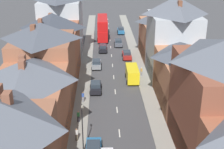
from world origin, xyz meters
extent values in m
cube|color=gray|center=(-5.10, 38.00, 0.07)|extent=(2.20, 104.00, 0.14)
cube|color=gray|center=(5.10, 38.00, 0.07)|extent=(2.20, 104.00, 0.14)
cube|color=silver|center=(0.00, 18.00, 0.01)|extent=(0.14, 1.80, 0.01)
cube|color=silver|center=(0.00, 24.00, 0.01)|extent=(0.14, 1.80, 0.01)
cube|color=silver|center=(0.00, 30.00, 0.01)|extent=(0.14, 1.80, 0.01)
cube|color=silver|center=(0.00, 36.00, 0.01)|extent=(0.14, 1.80, 0.01)
cube|color=silver|center=(0.00, 42.00, 0.01)|extent=(0.14, 1.80, 0.01)
cube|color=silver|center=(0.00, 48.00, 0.01)|extent=(0.14, 1.80, 0.01)
cube|color=silver|center=(0.00, 54.00, 0.01)|extent=(0.14, 1.80, 0.01)
cube|color=silver|center=(0.00, 60.00, 0.01)|extent=(0.14, 1.80, 0.01)
cube|color=silver|center=(0.00, 66.00, 0.01)|extent=(0.14, 1.80, 0.01)
cube|color=silver|center=(0.00, 72.00, 0.01)|extent=(0.14, 1.80, 0.01)
cube|color=silver|center=(0.00, 78.00, 0.01)|extent=(0.14, 1.80, 0.01)
cube|color=silver|center=(0.00, 84.00, 0.01)|extent=(0.14, 1.80, 0.01)
cube|color=brown|center=(-9.04, 5.85, 10.88)|extent=(0.60, 0.90, 1.31)
cube|color=#A36042|center=(-10.20, 15.91, 4.08)|extent=(8.00, 11.34, 8.15)
cube|color=navy|center=(-6.26, 15.91, 1.60)|extent=(0.12, 10.43, 3.20)
pyramid|color=#565B66|center=(-10.20, 15.91, 9.29)|extent=(8.00, 11.34, 2.27)
cube|color=brown|center=(-10.16, 14.97, 10.04)|extent=(0.60, 0.90, 1.50)
cube|color=brown|center=(-10.42, 16.36, 10.08)|extent=(0.60, 0.90, 1.59)
cube|color=brown|center=(-10.20, 26.38, 4.96)|extent=(8.00, 9.60, 9.91)
cube|color=navy|center=(-6.26, 26.38, 1.60)|extent=(0.12, 8.83, 3.20)
pyramid|color=#474C56|center=(-10.20, 26.38, 10.98)|extent=(8.00, 9.60, 2.14)
cube|color=brown|center=(-11.03, 25.46, 11.49)|extent=(0.60, 0.90, 1.00)
cube|color=#935138|center=(-10.20, 36.98, 4.39)|extent=(8.00, 11.60, 8.78)
cube|color=navy|center=(-6.26, 36.98, 1.60)|extent=(0.12, 10.67, 3.20)
pyramid|color=#383D47|center=(-10.20, 36.98, 10.02)|extent=(8.00, 11.60, 2.48)
cube|color=brown|center=(-11.72, 34.04, 10.49)|extent=(0.60, 0.90, 0.94)
cube|color=brown|center=(-10.66, 37.84, 10.55)|extent=(0.60, 0.90, 1.05)
cube|color=#ADB2B7|center=(-10.20, 48.18, 5.88)|extent=(8.00, 10.79, 11.76)
cube|color=#1E5133|center=(-6.26, 48.18, 1.60)|extent=(0.12, 9.92, 3.20)
cube|color=brown|center=(10.20, 13.90, 5.38)|extent=(8.00, 11.87, 10.76)
cube|color=#1E5133|center=(6.26, 13.90, 1.60)|extent=(0.12, 10.92, 3.20)
cube|color=#B2704C|center=(10.20, 25.76, 3.58)|extent=(8.00, 11.85, 7.16)
cube|color=maroon|center=(6.26, 25.76, 1.60)|extent=(0.12, 10.90, 3.20)
pyramid|color=#474C56|center=(10.20, 25.76, 8.02)|extent=(8.00, 11.85, 1.73)
cube|color=#99664C|center=(9.43, 24.07, 8.70)|extent=(0.60, 0.90, 1.35)
cube|color=#ADB2B7|center=(10.20, 36.36, 5.52)|extent=(8.00, 9.36, 11.03)
cube|color=black|center=(6.26, 36.36, 1.60)|extent=(0.12, 8.61, 3.20)
pyramid|color=#565B66|center=(10.20, 36.36, 12.52)|extent=(8.00, 9.36, 2.97)
cube|color=brown|center=(10.87, 37.20, 13.02)|extent=(0.60, 0.90, 1.01)
cube|color=brown|center=(10.32, 34.20, 13.06)|extent=(0.60, 0.90, 1.09)
cube|color=#B2704C|center=(10.20, 46.77, 3.74)|extent=(8.00, 11.46, 7.48)
cube|color=#1E5133|center=(6.26, 46.77, 1.60)|extent=(0.12, 10.55, 3.20)
pyramid|color=#474C56|center=(10.20, 46.77, 8.70)|extent=(8.00, 11.46, 2.45)
cube|color=brown|center=(11.37, 46.02, 9.34)|extent=(0.60, 0.90, 1.28)
cube|color=red|center=(-1.80, 61.53, 1.65)|extent=(2.44, 10.80, 2.50)
cube|color=red|center=(-1.80, 61.53, 4.05)|extent=(2.44, 10.58, 2.30)
cube|color=red|center=(-1.80, 61.53, 5.25)|extent=(2.39, 10.37, 0.10)
cube|color=#28333D|center=(-1.80, 66.88, 1.85)|extent=(2.20, 0.10, 1.20)
cube|color=#28333D|center=(-1.80, 66.88, 4.15)|extent=(2.20, 0.10, 1.10)
cube|color=#28333D|center=(-2.99, 61.53, 1.90)|extent=(0.06, 9.18, 0.90)
cube|color=#28333D|center=(-2.99, 61.53, 4.15)|extent=(0.06, 9.18, 0.90)
cube|color=yellow|center=(-1.80, 66.88, 4.95)|extent=(1.34, 0.08, 0.32)
cylinder|color=black|center=(-3.02, 64.88, 0.50)|extent=(0.30, 1.00, 1.00)
cylinder|color=black|center=(-0.58, 64.88, 0.50)|extent=(0.30, 1.00, 1.00)
cylinder|color=black|center=(-3.02, 58.56, 0.50)|extent=(0.30, 1.00, 1.00)
cylinder|color=black|center=(-0.58, 58.56, 0.50)|extent=(0.30, 1.00, 1.00)
cube|color=black|center=(-1.80, 50.88, 0.67)|extent=(1.70, 4.14, 0.72)
cube|color=#28333D|center=(-1.80, 50.68, 1.33)|extent=(1.46, 2.07, 0.60)
cylinder|color=black|center=(-2.65, 52.16, 0.31)|extent=(0.20, 0.62, 0.62)
cylinder|color=black|center=(-0.95, 52.16, 0.31)|extent=(0.20, 0.62, 0.62)
cylinder|color=black|center=(-2.65, 49.60, 0.31)|extent=(0.20, 0.62, 0.62)
cylinder|color=black|center=(-0.95, 49.60, 0.31)|extent=(0.20, 0.62, 0.62)
cube|color=#28333D|center=(-3.10, 13.25, 1.33)|extent=(1.46, 2.19, 0.60)
cylinder|color=black|center=(-3.95, 14.83, 0.31)|extent=(0.20, 0.62, 0.62)
cylinder|color=black|center=(-2.25, 14.83, 0.31)|extent=(0.20, 0.62, 0.62)
cube|color=#236093|center=(3.10, 66.28, 0.71)|extent=(1.70, 3.88, 0.79)
cube|color=#28333D|center=(3.10, 66.08, 1.40)|extent=(1.46, 1.94, 0.60)
cylinder|color=black|center=(2.25, 67.48, 0.31)|extent=(0.20, 0.62, 0.62)
cylinder|color=black|center=(3.95, 67.48, 0.31)|extent=(0.20, 0.62, 0.62)
cylinder|color=black|center=(2.25, 65.07, 0.31)|extent=(0.20, 0.62, 0.62)
cylinder|color=black|center=(3.95, 65.07, 0.31)|extent=(0.20, 0.62, 0.62)
cube|color=#4C515B|center=(1.80, 54.91, 0.67)|extent=(1.70, 3.95, 0.72)
cube|color=#28333D|center=(1.80, 54.71, 1.33)|extent=(1.46, 1.97, 0.60)
cylinder|color=black|center=(0.95, 56.13, 0.31)|extent=(0.20, 0.62, 0.62)
cylinder|color=black|center=(2.65, 56.13, 0.31)|extent=(0.20, 0.62, 0.62)
cylinder|color=black|center=(0.95, 53.69, 0.31)|extent=(0.20, 0.62, 0.62)
cylinder|color=black|center=(2.65, 53.69, 0.31)|extent=(0.20, 0.62, 0.62)
cube|color=gray|center=(-3.10, 40.84, 0.66)|extent=(1.70, 3.90, 0.69)
cube|color=#28333D|center=(-3.10, 40.64, 1.30)|extent=(1.46, 1.95, 0.60)
cylinder|color=black|center=(-3.95, 42.05, 0.31)|extent=(0.20, 0.62, 0.62)
cylinder|color=black|center=(-2.25, 42.05, 0.31)|extent=(0.20, 0.62, 0.62)
cylinder|color=black|center=(-3.95, 39.63, 0.31)|extent=(0.20, 0.62, 0.62)
cylinder|color=black|center=(-2.25, 39.63, 0.31)|extent=(0.20, 0.62, 0.62)
cube|color=maroon|center=(3.10, 45.98, 0.68)|extent=(1.70, 4.17, 0.75)
cube|color=#28333D|center=(3.10, 45.77, 1.36)|extent=(1.46, 2.08, 0.60)
cylinder|color=black|center=(2.25, 47.27, 0.31)|extent=(0.20, 0.62, 0.62)
cylinder|color=black|center=(3.95, 47.27, 0.31)|extent=(0.20, 0.62, 0.62)
cylinder|color=black|center=(2.25, 44.69, 0.31)|extent=(0.20, 0.62, 0.62)
cylinder|color=black|center=(3.95, 44.69, 0.31)|extent=(0.20, 0.62, 0.62)
cube|color=black|center=(-3.10, 30.26, 0.67)|extent=(1.70, 4.09, 0.72)
cube|color=#28333D|center=(-3.10, 30.06, 1.33)|extent=(1.46, 2.04, 0.60)
cylinder|color=black|center=(-3.95, 31.53, 0.31)|extent=(0.20, 0.62, 0.62)
cylinder|color=black|center=(-2.25, 31.53, 0.31)|extent=(0.20, 0.62, 0.62)
cylinder|color=black|center=(-3.95, 29.00, 0.31)|extent=(0.20, 0.62, 0.62)
cylinder|color=black|center=(-2.25, 29.00, 0.31)|extent=(0.20, 0.62, 0.62)
cube|color=yellow|center=(3.10, 34.34, 1.36)|extent=(1.96, 5.20, 2.10)
cube|color=#28333D|center=(3.10, 36.89, 1.66)|extent=(1.76, 0.10, 0.90)
cylinder|color=black|center=(2.12, 35.90, 0.36)|extent=(0.24, 0.72, 0.72)
cylinder|color=black|center=(4.08, 35.90, 0.36)|extent=(0.24, 0.72, 0.72)
cylinder|color=black|center=(2.12, 32.78, 0.36)|extent=(0.24, 0.72, 0.72)
cylinder|color=black|center=(4.08, 32.78, 0.36)|extent=(0.24, 0.72, 0.72)
cylinder|color=brown|center=(-5.24, 16.44, 0.56)|extent=(0.14, 0.14, 0.84)
cylinder|color=brown|center=(-5.06, 16.44, 0.56)|extent=(0.14, 0.14, 0.84)
cube|color=silver|center=(-5.15, 16.44, 1.25)|extent=(0.36, 0.22, 0.54)
sphere|color=#9E7051|center=(-5.15, 16.44, 1.64)|extent=(0.22, 0.22, 0.22)
cylinder|color=#23232D|center=(-5.30, 20.67, 0.56)|extent=(0.14, 0.14, 0.84)
cylinder|color=#23232D|center=(-5.12, 20.67, 0.56)|extent=(0.14, 0.14, 0.84)
cube|color=#338447|center=(-5.21, 20.67, 1.25)|extent=(0.36, 0.22, 0.54)
sphere|color=tan|center=(-5.21, 20.67, 1.64)|extent=(0.22, 0.22, 0.22)
cylinder|color=gray|center=(-4.99, 26.37, 0.56)|extent=(0.14, 0.14, 0.84)
cylinder|color=gray|center=(-4.81, 26.37, 0.56)|extent=(0.14, 0.14, 0.84)
cube|color=#2D4C9E|center=(-4.90, 26.37, 1.25)|extent=(0.36, 0.22, 0.54)
sphere|color=brown|center=(-4.90, 26.37, 1.64)|extent=(0.22, 0.22, 0.22)
cylinder|color=gray|center=(4.81, 36.11, 0.56)|extent=(0.14, 0.14, 0.84)
cylinder|color=gray|center=(4.99, 36.11, 0.56)|extent=(0.14, 0.14, 0.84)
cube|color=#A87A38|center=(4.90, 36.11, 1.25)|extent=(0.36, 0.22, 0.54)
sphere|color=beige|center=(4.90, 36.11, 1.64)|extent=(0.22, 0.22, 0.22)
cylinder|color=black|center=(-4.25, 14.18, 2.75)|extent=(0.12, 0.12, 5.50)
cylinder|color=black|center=(-4.25, 14.63, 5.40)|extent=(0.08, 0.90, 0.08)
cube|color=beige|center=(-4.25, 15.08, 5.32)|extent=(0.20, 0.32, 0.20)
camera|label=1|loc=(-2.05, -14.90, 21.31)|focal=50.00mm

